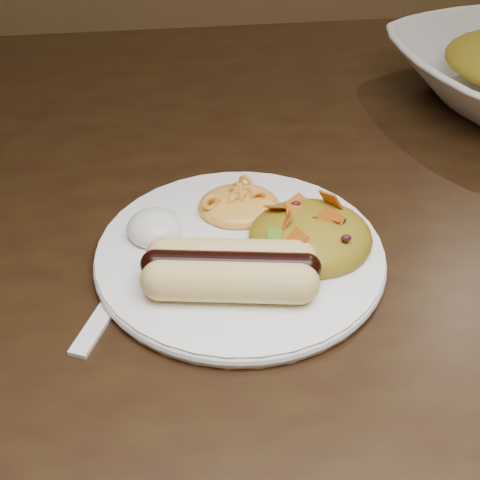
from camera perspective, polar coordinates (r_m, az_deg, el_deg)
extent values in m
cube|color=black|center=(0.71, 5.28, 3.64)|extent=(1.60, 0.90, 0.04)
cylinder|color=white|center=(0.59, 0.00, -1.26)|extent=(0.27, 0.27, 0.01)
cylinder|color=#FFE68D|center=(0.53, -0.61, -3.69)|extent=(0.11, 0.05, 0.03)
cylinder|color=#FFE68D|center=(0.55, -0.99, -1.49)|extent=(0.11, 0.05, 0.03)
cylinder|color=black|center=(0.54, -0.81, -2.24)|extent=(0.12, 0.04, 0.02)
ellipsoid|color=yellow|center=(0.63, -0.10, 3.74)|extent=(0.09, 0.08, 0.03)
ellipsoid|color=white|center=(0.60, -7.36, 1.58)|extent=(0.05, 0.05, 0.03)
ellipsoid|color=orange|center=(0.59, 6.07, 0.81)|extent=(0.11, 0.10, 0.04)
cube|color=white|center=(0.56, -11.41, -5.98)|extent=(0.08, 0.14, 0.00)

